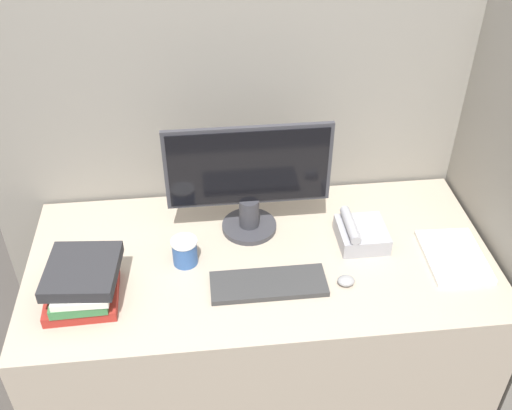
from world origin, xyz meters
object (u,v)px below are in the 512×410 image
at_px(monitor, 249,181).
at_px(desk_telephone, 361,234).
at_px(coffee_cup, 185,252).
at_px(book_stack, 82,283).
at_px(mouse, 346,281).
at_px(keyboard, 268,284).

height_order(monitor, desk_telephone, monitor).
xyz_separation_m(coffee_cup, book_stack, (-0.33, -0.14, 0.02)).
distance_m(mouse, coffee_cup, 0.56).
height_order(monitor, book_stack, monitor).
distance_m(monitor, desk_telephone, 0.45).
bearing_deg(mouse, desk_telephone, 64.38).
relative_size(book_stack, desk_telephone, 1.45).
bearing_deg(keyboard, monitor, 96.18).
height_order(keyboard, book_stack, book_stack).
bearing_deg(mouse, book_stack, 178.04).
xyz_separation_m(keyboard, mouse, (0.26, -0.02, 0.00)).
xyz_separation_m(book_stack, desk_telephone, (0.96, 0.18, -0.03)).
bearing_deg(keyboard, desk_telephone, 27.92).
relative_size(mouse, coffee_cup, 0.59).
xyz_separation_m(keyboard, coffee_cup, (-0.27, 0.15, 0.04)).
height_order(monitor, coffee_cup, monitor).
relative_size(keyboard, desk_telephone, 2.17).
bearing_deg(coffee_cup, desk_telephone, 3.80).
xyz_separation_m(monitor, mouse, (0.29, -0.33, -0.20)).
bearing_deg(coffee_cup, keyboard, -28.49).
bearing_deg(desk_telephone, monitor, 162.95).
height_order(monitor, mouse, monitor).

